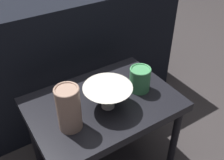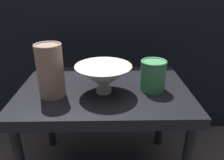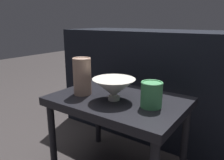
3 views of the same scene
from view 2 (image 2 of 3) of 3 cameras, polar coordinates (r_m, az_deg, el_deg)
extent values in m
cube|color=black|center=(0.85, -2.11, -3.12)|extent=(0.64, 0.45, 0.04)
cylinder|color=black|center=(1.17, -16.19, -8.35)|extent=(0.04, 0.04, 0.39)
cylinder|color=black|center=(1.16, 12.68, -8.18)|extent=(0.04, 0.04, 0.39)
cube|color=black|center=(1.41, -1.74, 6.02)|extent=(1.46, 0.50, 0.73)
cylinder|color=silver|center=(0.81, -2.16, -2.54)|extent=(0.06, 0.06, 0.02)
cone|color=silver|center=(0.78, -2.22, 0.86)|extent=(0.20, 0.20, 0.09)
cylinder|color=tan|center=(0.78, -15.77, 2.21)|extent=(0.09, 0.09, 0.18)
torus|color=tan|center=(0.75, -16.54, 8.72)|extent=(0.09, 0.09, 0.01)
cylinder|color=#47995B|center=(0.82, 10.65, 1.11)|extent=(0.09, 0.09, 0.11)
torus|color=#47995B|center=(0.80, 10.94, 4.71)|extent=(0.10, 0.10, 0.01)
camera|label=1|loc=(0.59, -108.45, 37.35)|focal=42.00mm
camera|label=3|loc=(0.55, 97.00, -3.43)|focal=35.00mm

